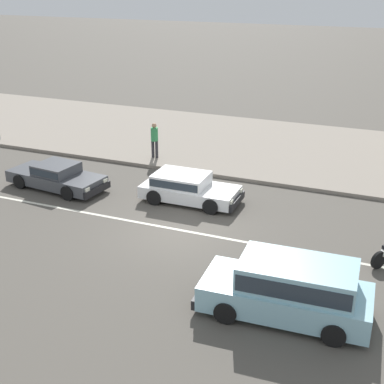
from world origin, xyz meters
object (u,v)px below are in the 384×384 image
Objects in this scene: hatchback_white_1 at (187,187)px; minivan_pale_blue_2 at (290,287)px; sedan_dark_grey_3 at (57,176)px; pedestrian_near_clock at (154,138)px.

hatchback_white_1 is 0.85× the size of minivan_pale_blue_2.
sedan_dark_grey_3 is 2.61× the size of pedestrian_near_clock.
hatchback_white_1 is at bearing 8.02° from sedan_dark_grey_3.
sedan_dark_grey_3 is at bearing -115.28° from pedestrian_near_clock.
pedestrian_near_clock is (-3.31, 3.93, 0.55)m from hatchback_white_1.
pedestrian_near_clock reaches higher than minivan_pale_blue_2.
pedestrian_near_clock reaches higher than sedan_dark_grey_3.
pedestrian_near_clock is at bearing 64.72° from sedan_dark_grey_3.
hatchback_white_1 is 2.28× the size of pedestrian_near_clock.
minivan_pale_blue_2 is 13.21m from pedestrian_near_clock.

